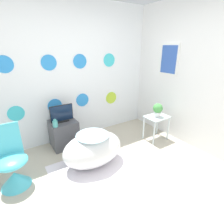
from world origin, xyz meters
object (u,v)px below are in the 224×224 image
object	(u,v)px
bathtub	(93,149)
potted_plant_left	(158,109)
chair	(13,169)
vase	(55,124)
tv	(62,114)

from	to	relation	value
bathtub	potted_plant_left	distance (m)	1.49
bathtub	potted_plant_left	size ratio (longest dim) A/B	3.66
bathtub	chair	size ratio (longest dim) A/B	1.13
bathtub	vase	size ratio (longest dim) A/B	7.07
tv	potted_plant_left	xyz separation A→B (m)	(1.64, -0.76, -0.00)
bathtub	tv	world-z (taller)	tv
chair	vase	bearing A→B (deg)	32.96
bathtub	tv	xyz separation A→B (m)	(-0.21, 0.80, 0.37)
bathtub	potted_plant_left	world-z (taller)	potted_plant_left
chair	potted_plant_left	size ratio (longest dim) A/B	3.23
tv	vase	size ratio (longest dim) A/B	3.02
vase	potted_plant_left	distance (m)	1.92
chair	bathtub	bearing A→B (deg)	-8.23
potted_plant_left	bathtub	bearing A→B (deg)	-178.60
bathtub	potted_plant_left	xyz separation A→B (m)	(1.44, 0.04, 0.37)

